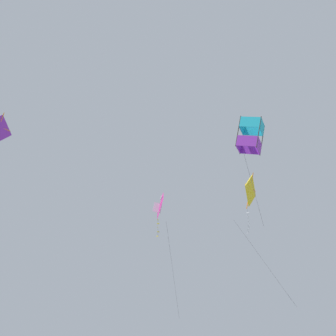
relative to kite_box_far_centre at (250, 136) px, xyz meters
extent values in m
cube|color=#1EB2C6|center=(-0.27, -0.40, 0.77)|extent=(1.16, 0.87, 0.67)
cube|color=#1EB2C6|center=(0.42, 0.63, 0.49)|extent=(1.16, 0.87, 0.67)
cube|color=#1EB2C6|center=(0.61, -0.24, 0.63)|extent=(0.81, 1.18, 0.94)
cube|color=#1EB2C6|center=(-0.45, 0.47, 0.63)|extent=(0.81, 1.18, 0.94)
cube|color=purple|center=(-0.42, -0.63, -0.48)|extent=(1.16, 0.87, 0.67)
cube|color=purple|center=(0.27, 0.40, -0.75)|extent=(1.16, 0.87, 0.67)
cube|color=purple|center=(0.45, -0.47, -0.61)|extent=(0.81, 1.18, 0.94)
cube|color=purple|center=(-0.60, 0.24, -0.61)|extent=(0.81, 1.18, 0.94)
cylinder|color=#332D28|center=(0.18, -0.87, 0.15)|extent=(0.32, 0.44, 2.01)
cylinder|color=#332D28|center=(-0.87, -0.16, 0.15)|extent=(0.32, 0.44, 2.01)
cylinder|color=#332D28|center=(0.88, 0.16, -0.13)|extent=(0.32, 0.44, 2.01)
cylinder|color=#332D28|center=(-0.18, 0.87, -0.13)|extent=(0.32, 0.44, 2.01)
cylinder|color=#47474C|center=(-0.43, 0.14, -3.31)|extent=(0.65, 0.65, 4.74)
cube|color=yellow|center=(-2.58, 0.93, -2.66)|extent=(1.67, 1.46, 2.14)
cylinder|color=orange|center=(-2.59, 0.90, -2.65)|extent=(0.38, 0.57, 2.44)
cylinder|color=orange|center=(-2.57, 0.94, -2.47)|extent=(1.27, 1.28, 0.05)
cylinder|color=#47474C|center=(-2.72, 0.69, -4.01)|extent=(0.02, 0.04, 0.26)
cube|color=white|center=(-2.70, 0.69, -4.14)|extent=(0.13, 0.14, 0.06)
cylinder|color=#47474C|center=(-2.65, 0.67, -4.27)|extent=(0.05, 0.11, 0.27)
cube|color=white|center=(-2.61, 0.65, -4.41)|extent=(0.04, 0.17, 0.06)
cylinder|color=#47474C|center=(-2.59, 0.65, -4.54)|extent=(0.01, 0.03, 0.26)
cube|color=white|center=(-2.58, 0.65, -4.67)|extent=(0.13, 0.14, 0.06)
cylinder|color=#47474C|center=(-2.61, 0.68, -4.80)|extent=(0.06, 0.07, 0.27)
cube|color=white|center=(-2.64, 0.70, -4.93)|extent=(0.17, 0.08, 0.06)
cylinder|color=#47474C|center=(-2.71, 0.70, -5.07)|extent=(0.01, 0.15, 0.27)
cube|color=white|center=(-2.78, 0.70, -5.20)|extent=(0.16, 0.10, 0.06)
cylinder|color=#47474C|center=(-2.81, 0.69, -5.33)|extent=(0.02, 0.07, 0.27)
cube|color=white|center=(-2.85, 0.69, -5.46)|extent=(0.04, 0.17, 0.06)
cylinder|color=#47474C|center=(-4.02, 2.13, -6.90)|extent=(2.91, 2.60, 6.06)
pyramid|color=#DB2D93|center=(-8.00, -3.94, -2.42)|extent=(2.50, 0.59, 1.57)
cube|color=white|center=(-8.02, -4.11, -2.59)|extent=(0.12, 0.73, 0.82)
cube|color=white|center=(-7.99, -3.82, -1.76)|extent=(0.62, 0.13, 0.17)
cylinder|color=#47474C|center=(-8.02, -4.07, -3.36)|extent=(0.01, 0.03, 0.30)
cube|color=yellow|center=(-8.03, -4.07, -3.51)|extent=(0.16, 0.10, 0.06)
cylinder|color=#47474C|center=(-7.99, -4.06, -3.66)|extent=(0.02, 0.10, 0.30)
cube|color=yellow|center=(-7.94, -4.05, -3.81)|extent=(0.08, 0.17, 0.06)
cylinder|color=#47474C|center=(-7.92, -4.07, -3.96)|extent=(0.04, 0.06, 0.30)
cube|color=yellow|center=(-7.89, -4.08, -4.11)|extent=(0.17, 0.06, 0.06)
cylinder|color=#47474C|center=(-7.93, -4.06, -4.26)|extent=(0.06, 0.09, 0.30)
cube|color=yellow|center=(-7.97, -4.03, -4.41)|extent=(0.08, 0.17, 0.06)
cylinder|color=#47474C|center=(-8.01, -4.06, -4.56)|extent=(0.06, 0.10, 0.30)
cube|color=yellow|center=(-8.06, -4.08, -4.72)|extent=(0.15, 0.11, 0.06)
cylinder|color=#47474C|center=(-8.19, -2.95, -6.80)|extent=(2.26, 0.37, 7.18)
camera|label=1|loc=(23.03, -10.90, -12.22)|focal=47.82mm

